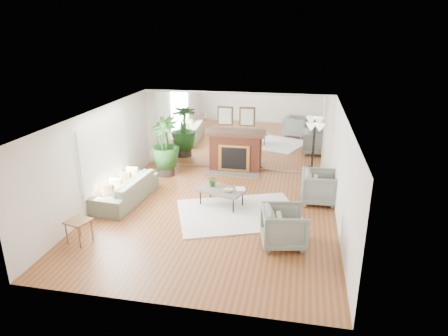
% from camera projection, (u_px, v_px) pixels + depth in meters
% --- Properties ---
extents(ground, '(7.00, 7.00, 0.00)m').
position_uv_depth(ground, '(213.00, 214.00, 9.94)').
color(ground, brown).
rests_on(ground, ground).
extents(wall_left, '(0.02, 7.00, 2.50)m').
position_uv_depth(wall_left, '(97.00, 159.00, 10.06)').
color(wall_left, white).
rests_on(wall_left, ground).
extents(wall_right, '(0.02, 7.00, 2.50)m').
position_uv_depth(wall_right, '(342.00, 176.00, 8.98)').
color(wall_right, white).
rests_on(wall_right, ground).
extents(wall_back, '(6.00, 0.02, 2.50)m').
position_uv_depth(wall_back, '(236.00, 131.00, 12.74)').
color(wall_back, white).
rests_on(wall_back, ground).
extents(mirror_panel, '(5.40, 0.04, 2.40)m').
position_uv_depth(mirror_panel, '(236.00, 132.00, 12.72)').
color(mirror_panel, silver).
rests_on(mirror_panel, wall_back).
extents(window_panel, '(0.04, 2.40, 1.50)m').
position_uv_depth(window_panel, '(105.00, 151.00, 10.39)').
color(window_panel, '#B2E09E').
rests_on(window_panel, wall_left).
extents(fireplace, '(1.85, 0.83, 2.05)m').
position_uv_depth(fireplace, '(235.00, 151.00, 12.73)').
color(fireplace, maroon).
rests_on(fireplace, ground).
extents(area_rug, '(3.50, 3.02, 0.03)m').
position_uv_depth(area_rug, '(239.00, 213.00, 9.94)').
color(area_rug, white).
rests_on(area_rug, ground).
extents(coffee_table, '(1.34, 1.04, 0.47)m').
position_uv_depth(coffee_table, '(221.00, 190.00, 10.27)').
color(coffee_table, '#6C6255').
rests_on(coffee_table, ground).
extents(sofa, '(1.06, 2.31, 0.66)m').
position_uv_depth(sofa, '(126.00, 189.00, 10.60)').
color(sofa, gray).
rests_on(sofa, ground).
extents(armchair_back, '(0.95, 0.93, 0.86)m').
position_uv_depth(armchair_back, '(320.00, 187.00, 10.49)').
color(armchair_back, gray).
rests_on(armchair_back, ground).
extents(armchair_front, '(1.09, 1.07, 0.85)m').
position_uv_depth(armchair_front, '(284.00, 227.00, 8.43)').
color(armchair_front, gray).
rests_on(armchair_front, ground).
extents(side_table, '(0.56, 0.56, 0.52)m').
position_uv_depth(side_table, '(78.00, 224.00, 8.52)').
color(side_table, brown).
rests_on(side_table, ground).
extents(potted_ficus, '(1.14, 1.14, 1.85)m').
position_uv_depth(potted_ficus, '(165.00, 145.00, 12.24)').
color(potted_ficus, black).
rests_on(potted_ficus, ground).
extents(floor_lamp, '(0.56, 0.31, 1.73)m').
position_uv_depth(floor_lamp, '(315.00, 132.00, 11.77)').
color(floor_lamp, black).
rests_on(floor_lamp, ground).
extents(tabletop_plant, '(0.33, 0.30, 0.30)m').
position_uv_depth(tabletop_plant, '(213.00, 181.00, 10.38)').
color(tabletop_plant, '#255E22').
rests_on(tabletop_plant, coffee_table).
extents(fruit_bowl, '(0.26, 0.26, 0.06)m').
position_uv_depth(fruit_bowl, '(228.00, 190.00, 10.09)').
color(fruit_bowl, brown).
rests_on(fruit_bowl, coffee_table).
extents(book, '(0.31, 0.37, 0.02)m').
position_uv_depth(book, '(236.00, 189.00, 10.21)').
color(book, brown).
rests_on(book, coffee_table).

